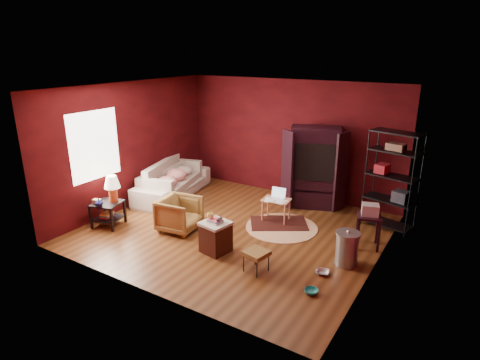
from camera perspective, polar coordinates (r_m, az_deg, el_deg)
The scene contains 18 objects.
room at distance 7.64m, azimuth -1.10°, elevation 2.49°, with size 5.54×5.04×2.84m.
sofa at distance 9.91m, azimuth -9.57°, elevation 0.25°, with size 2.33×0.68×0.91m, color #BDAFA3.
armchair at distance 8.06m, azimuth -8.61°, elevation -4.62°, with size 0.73×0.68×0.75m, color black.
pet_bowl_steel at distance 6.75m, azimuth 11.69°, elevation -12.14°, with size 0.22×0.05×0.22m, color #B8BBC0.
pet_bowl_turquoise at distance 6.25m, azimuth 10.14°, elevation -14.78°, with size 0.21×0.07×0.21m, color #25ACAD.
vase at distance 8.38m, azimuth -19.46°, elevation -3.05°, with size 0.15×0.16×0.15m, color #0D0E44.
mug at distance 7.07m, azimuth -4.23°, elevation -4.98°, with size 0.12×0.10×0.12m, color #FFE97C.
side_table at distance 8.52m, azimuth -18.02°, elevation -2.19°, with size 0.65×0.65×1.05m.
sofa_cushions at distance 9.91m, azimuth -9.60°, elevation -0.19°, with size 1.22×2.00×0.78m.
hamper at distance 7.20m, azimuth -3.48°, elevation -8.01°, with size 0.54×0.54×0.65m.
footstool at distance 6.59m, azimuth 2.33°, elevation -10.44°, with size 0.43×0.43×0.37m.
rug_round at distance 8.26m, azimuth 5.93°, elevation -6.70°, with size 1.89×1.89×0.01m.
rug_oriental at distance 8.42m, azimuth 5.53°, elevation -6.12°, with size 1.39×1.27×0.01m.
laptop_desk at distance 8.41m, azimuth 5.21°, elevation -3.05°, with size 0.60×0.50×0.70m.
tv_armoire at distance 9.13m, azimuth 10.49°, elevation 1.95°, with size 1.36×1.06×1.85m.
wire_shelving at distance 8.35m, azimuth 20.92°, elevation 0.41°, with size 1.05×0.64×1.99m.
small_stand at distance 7.59m, azimuth 17.95°, elevation -4.79°, with size 0.52×0.52×0.83m.
trash_can at distance 7.02m, azimuth 14.97°, elevation -9.38°, with size 0.46×0.46×0.64m.
Camera 1 is at (3.95, -6.19, 3.49)m, focal length 30.00 mm.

